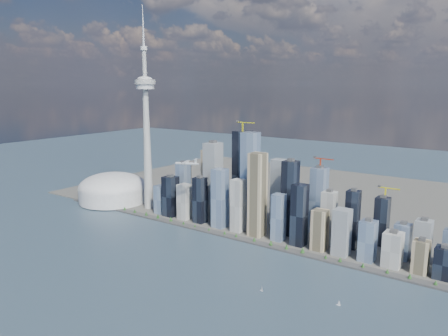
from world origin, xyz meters
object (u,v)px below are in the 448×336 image
Objects in this scene: airplane at (186,163)px; sailboat_west at (262,289)px; needle_tower at (146,126)px; dome_stadium at (113,189)px; sailboat_east at (339,304)px.

airplane is 384.47m from sailboat_west.
needle_tower reaches higher than dome_stadium.
needle_tower is 719.32m from sailboat_east.
sailboat_west is (657.87, -239.17, -36.28)m from dome_stadium.
needle_tower reaches higher than sailboat_west.
sailboat_west is (517.87, -249.17, -232.68)m from needle_tower.
needle_tower is 55.86× the size of sailboat_west.
sailboat_east is (644.00, -220.37, -232.64)m from needle_tower.
needle_tower is 238.05m from airplane.
dome_stadium is at bearing 177.44° from sailboat_west.
sailboat_west is at bearing -19.98° from dome_stadium.
needle_tower is at bearing 171.73° from sailboat_west.
sailboat_east is (784.00, -210.37, -36.24)m from dome_stadium.
needle_tower is 241.40m from dome_stadium.
sailboat_east is (126.13, 28.80, 0.04)m from sailboat_west.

